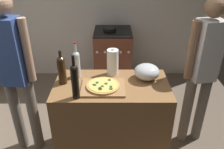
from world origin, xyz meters
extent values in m
cube|color=#6B5B4C|center=(0.00, 1.26, -0.01)|extent=(4.18, 3.13, 0.02)
cube|color=beige|center=(0.00, 2.58, 1.30)|extent=(4.18, 0.10, 2.60)
cube|color=olive|center=(0.21, 0.66, 0.44)|extent=(1.10, 0.61, 0.88)
cube|color=#9E7247|center=(0.13, 0.58, 0.89)|extent=(0.40, 0.32, 0.02)
cylinder|color=tan|center=(0.13, 0.58, 0.91)|extent=(0.31, 0.31, 0.02)
cylinder|color=#EAC660|center=(0.13, 0.58, 0.92)|extent=(0.27, 0.27, 0.00)
cylinder|color=#335926|center=(0.20, 0.51, 0.93)|extent=(0.03, 0.03, 0.01)
cylinder|color=#335926|center=(0.10, 0.50, 0.93)|extent=(0.03, 0.03, 0.01)
cylinder|color=#335926|center=(0.07, 0.62, 0.93)|extent=(0.03, 0.03, 0.01)
cylinder|color=#335926|center=(0.12, 0.55, 0.93)|extent=(0.03, 0.03, 0.01)
cylinder|color=#335926|center=(0.10, 0.52, 0.93)|extent=(0.03, 0.03, 0.01)
cylinder|color=#335926|center=(0.04, 0.58, 0.93)|extent=(0.02, 0.02, 0.01)
cylinder|color=#335926|center=(0.18, 0.66, 0.93)|extent=(0.03, 0.03, 0.01)
cylinder|color=#335926|center=(0.15, 0.60, 0.93)|extent=(0.03, 0.03, 0.01)
cylinder|color=#335926|center=(0.20, 0.54, 0.93)|extent=(0.03, 0.03, 0.01)
cylinder|color=#335926|center=(0.05, 0.57, 0.93)|extent=(0.02, 0.02, 0.01)
cylinder|color=#B2B2B7|center=(0.55, 0.77, 0.89)|extent=(0.10, 0.10, 0.01)
ellipsoid|color=silver|center=(0.55, 0.77, 0.96)|extent=(0.25, 0.25, 0.15)
cylinder|color=white|center=(0.22, 0.86, 1.02)|extent=(0.12, 0.12, 0.27)
cylinder|color=#997551|center=(0.22, 0.86, 1.02)|extent=(0.03, 0.03, 0.27)
cylinder|color=#331E0F|center=(-0.26, 0.68, 1.00)|extent=(0.08, 0.08, 0.24)
sphere|color=#331E0F|center=(-0.26, 0.68, 1.12)|extent=(0.08, 0.08, 0.08)
cylinder|color=#331E0F|center=(-0.26, 0.68, 1.18)|extent=(0.03, 0.03, 0.06)
cylinder|color=black|center=(-0.26, 0.68, 1.21)|extent=(0.03, 0.03, 0.01)
cylinder|color=silver|center=(-0.14, 0.81, 1.00)|extent=(0.07, 0.07, 0.23)
sphere|color=silver|center=(-0.14, 0.81, 1.12)|extent=(0.07, 0.07, 0.07)
cylinder|color=silver|center=(-0.14, 0.81, 1.19)|extent=(0.03, 0.03, 0.10)
cylinder|color=maroon|center=(-0.14, 0.81, 1.24)|extent=(0.03, 0.03, 0.01)
cylinder|color=black|center=(-0.10, 0.43, 1.02)|extent=(0.07, 0.07, 0.28)
sphere|color=black|center=(-0.10, 0.43, 1.16)|extent=(0.07, 0.07, 0.07)
cylinder|color=black|center=(-0.10, 0.43, 1.23)|extent=(0.03, 0.03, 0.09)
cylinder|color=black|center=(-0.10, 0.43, 1.28)|extent=(0.03, 0.03, 0.01)
cube|color=brown|center=(0.22, 2.18, 0.45)|extent=(0.57, 0.61, 0.91)
cube|color=black|center=(0.22, 2.18, 0.92)|extent=(0.57, 0.61, 0.02)
cylinder|color=silver|center=(-0.01, 1.86, 0.71)|extent=(0.04, 0.02, 0.04)
cylinder|color=silver|center=(0.11, 1.86, 0.71)|extent=(0.04, 0.02, 0.04)
cylinder|color=silver|center=(0.22, 1.86, 0.71)|extent=(0.04, 0.02, 0.04)
cylinder|color=silver|center=(0.34, 1.86, 0.71)|extent=(0.04, 0.02, 0.04)
cylinder|color=silver|center=(0.45, 1.86, 0.71)|extent=(0.04, 0.02, 0.04)
cylinder|color=black|center=(0.17, 2.22, 0.95)|extent=(0.20, 0.20, 0.04)
cylinder|color=slate|center=(-0.82, 0.75, 0.43)|extent=(0.11, 0.11, 0.86)
cylinder|color=slate|center=(-0.64, 0.74, 0.43)|extent=(0.11, 0.11, 0.86)
cube|color=#334C8C|center=(-0.73, 0.74, 1.18)|extent=(0.25, 0.22, 0.64)
cylinder|color=tan|center=(-0.57, 0.73, 1.20)|extent=(0.08, 0.08, 0.61)
sphere|color=tan|center=(-0.73, 0.74, 1.62)|extent=(0.21, 0.21, 0.21)
cylinder|color=slate|center=(1.23, 0.89, 0.41)|extent=(0.11, 0.11, 0.83)
cylinder|color=slate|center=(1.05, 0.85, 0.41)|extent=(0.11, 0.11, 0.83)
cube|color=silver|center=(1.14, 0.87, 1.14)|extent=(0.27, 0.25, 0.62)
cylinder|color=#936B4C|center=(1.30, 0.91, 1.15)|extent=(0.08, 0.08, 0.59)
cylinder|color=#936B4C|center=(0.98, 0.83, 1.15)|extent=(0.08, 0.08, 0.59)
sphere|color=#936B4C|center=(1.14, 0.87, 1.56)|extent=(0.20, 0.20, 0.20)
camera|label=1|loc=(0.21, -1.21, 2.00)|focal=36.61mm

